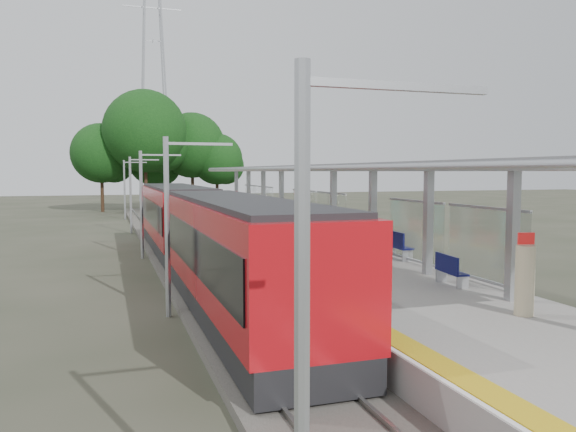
# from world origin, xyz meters

# --- Properties ---
(ground) EXTENTS (200.00, 200.00, 0.00)m
(ground) POSITION_xyz_m (0.00, 0.00, 0.00)
(ground) COLOR #474438
(ground) RESTS_ON ground
(trackbed) EXTENTS (3.00, 70.00, 0.24)m
(trackbed) POSITION_xyz_m (-4.50, 20.00, 0.12)
(trackbed) COLOR #59544C
(trackbed) RESTS_ON ground
(platform) EXTENTS (6.00, 50.00, 1.00)m
(platform) POSITION_xyz_m (0.00, 20.00, 0.50)
(platform) COLOR gray
(platform) RESTS_ON ground
(tactile_strip) EXTENTS (0.60, 50.00, 0.02)m
(tactile_strip) POSITION_xyz_m (-2.55, 20.00, 1.01)
(tactile_strip) COLOR gold
(tactile_strip) RESTS_ON platform
(end_fence) EXTENTS (6.00, 0.10, 1.20)m
(end_fence) POSITION_xyz_m (0.00, 44.95, 1.60)
(end_fence) COLOR #9EA0A5
(end_fence) RESTS_ON platform
(train) EXTENTS (2.74, 27.60, 3.62)m
(train) POSITION_xyz_m (-4.50, 12.71, 2.05)
(train) COLOR black
(train) RESTS_ON ground
(canopy) EXTENTS (3.27, 38.00, 3.66)m
(canopy) POSITION_xyz_m (1.61, 16.19, 4.20)
(canopy) COLOR #9EA0A5
(canopy) RESTS_ON platform
(pylon) EXTENTS (8.00, 4.00, 38.00)m
(pylon) POSITION_xyz_m (-1.00, 73.00, 19.00)
(pylon) COLOR #9EA0A5
(pylon) RESTS_ON ground
(tree_cluster) EXTENTS (18.72, 12.56, 13.00)m
(tree_cluster) POSITION_xyz_m (-2.13, 53.49, 7.31)
(tree_cluster) COLOR #382316
(tree_cluster) RESTS_ON ground
(catenary_masts) EXTENTS (2.08, 48.16, 5.40)m
(catenary_masts) POSITION_xyz_m (-6.22, 19.00, 2.91)
(catenary_masts) COLOR #9EA0A5
(catenary_masts) RESTS_ON ground
(bench_near) EXTENTS (0.56, 1.39, 0.92)m
(bench_near) POSITION_xyz_m (1.60, 4.18, 1.49)
(bench_near) COLOR #0E114A
(bench_near) RESTS_ON platform
(bench_mid) EXTENTS (0.56, 1.61, 1.08)m
(bench_mid) POSITION_xyz_m (2.61, 9.11, 1.57)
(bench_mid) COLOR #0E114A
(bench_mid) RESTS_ON platform
(bench_far) EXTENTS (0.67, 1.44, 0.94)m
(bench_far) POSITION_xyz_m (2.36, 29.81, 1.50)
(bench_far) COLOR #0E114A
(bench_far) RESTS_ON platform
(info_pillar_near) EXTENTS (0.44, 0.44, 1.96)m
(info_pillar_near) POSITION_xyz_m (1.25, 0.66, 1.85)
(info_pillar_near) COLOR #C5B890
(info_pillar_near) RESTS_ON platform
(info_pillar_far) EXTENTS (0.46, 0.46, 2.02)m
(info_pillar_far) POSITION_xyz_m (0.51, 28.09, 1.88)
(info_pillar_far) COLOR #C5B890
(info_pillar_far) RESTS_ON platform
(litter_bin) EXTENTS (0.58, 0.58, 1.03)m
(litter_bin) POSITION_xyz_m (1.69, 13.93, 1.52)
(litter_bin) COLOR #9EA0A5
(litter_bin) RESTS_ON platform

